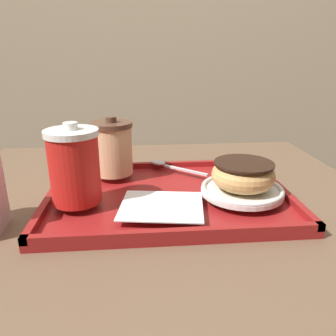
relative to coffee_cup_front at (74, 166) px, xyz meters
name	(u,v)px	position (x,y,z in m)	size (l,w,h in m)	color
wall_behind	(143,7)	(0.14, 1.14, 0.38)	(8.00, 0.05, 2.40)	tan
cafe_table	(160,281)	(0.14, 0.04, -0.27)	(0.87, 0.81, 0.73)	brown
serving_tray	(168,196)	(0.16, 0.04, -0.08)	(0.44, 0.32, 0.02)	maroon
napkin_paper	(164,206)	(0.15, -0.04, -0.06)	(0.15, 0.13, 0.00)	white
coffee_cup_front	(74,166)	(0.00, 0.00, 0.00)	(0.09, 0.09, 0.14)	red
coffee_cup_rear	(112,148)	(0.05, 0.14, -0.01)	(0.09, 0.09, 0.12)	#E0B784
plate_with_chocolate_donut	(242,190)	(0.29, 0.01, -0.06)	(0.15, 0.15, 0.01)	white
donut_chocolate_glazed	(243,174)	(0.29, 0.01, -0.03)	(0.11, 0.11, 0.05)	tan
spoon	(166,165)	(0.17, 0.17, -0.06)	(0.12, 0.10, 0.01)	silver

